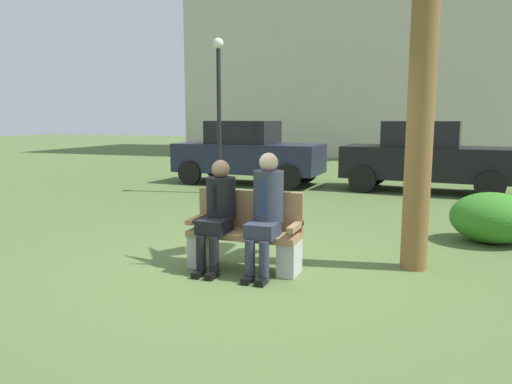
# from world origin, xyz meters

# --- Properties ---
(ground_plane) EXTENTS (80.00, 80.00, 0.00)m
(ground_plane) POSITION_xyz_m (0.00, 0.00, 0.00)
(ground_plane) COLOR #506835
(park_bench) EXTENTS (1.29, 0.44, 0.90)m
(park_bench) POSITION_xyz_m (0.12, -0.04, 0.39)
(park_bench) COLOR #99754C
(park_bench) RESTS_ON ground
(seated_man_left) EXTENTS (0.34, 0.72, 1.26)m
(seated_man_left) POSITION_xyz_m (-0.17, -0.16, 0.71)
(seated_man_left) COLOR black
(seated_man_left) RESTS_ON ground
(seated_man_right) EXTENTS (0.34, 0.72, 1.36)m
(seated_man_right) POSITION_xyz_m (0.41, -0.15, 0.76)
(seated_man_right) COLOR #2D3342
(seated_man_right) RESTS_ON ground
(shrub_near_bench) EXTENTS (1.14, 1.04, 0.71)m
(shrub_near_bench) POSITION_xyz_m (2.95, 2.26, 0.36)
(shrub_near_bench) COLOR #337A22
(shrub_near_bench) RESTS_ON ground
(parked_car_near) EXTENTS (3.95, 1.81, 1.68)m
(parked_car_near) POSITION_xyz_m (-2.54, 6.98, 0.84)
(parked_car_near) COLOR #1E2338
(parked_car_near) RESTS_ON ground
(parked_car_far) EXTENTS (4.01, 1.96, 1.68)m
(parked_car_far) POSITION_xyz_m (1.98, 7.07, 0.84)
(parked_car_far) COLOR black
(parked_car_far) RESTS_ON ground
(street_lamp) EXTENTS (0.24, 0.24, 3.54)m
(street_lamp) POSITION_xyz_m (-2.54, 5.16, 2.17)
(street_lamp) COLOR black
(street_lamp) RESTS_ON ground
(building_backdrop) EXTENTS (16.12, 9.12, 12.91)m
(building_backdrop) POSITION_xyz_m (-1.69, 20.64, 6.48)
(building_backdrop) COLOR beige
(building_backdrop) RESTS_ON ground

